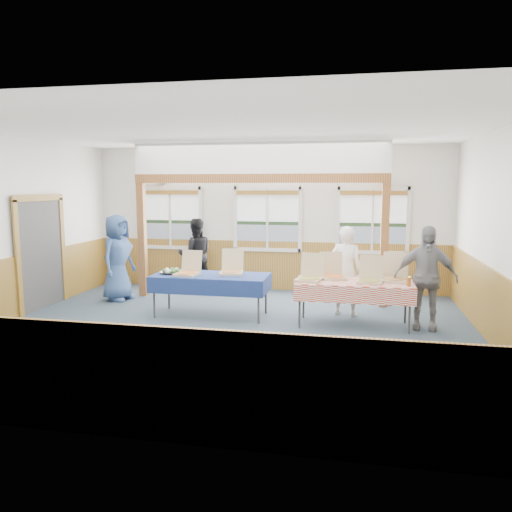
{
  "coord_description": "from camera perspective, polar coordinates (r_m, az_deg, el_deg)",
  "views": [
    {
      "loc": [
        1.93,
        -7.56,
        2.35
      ],
      "look_at": [
        0.23,
        1.0,
        1.11
      ],
      "focal_mm": 35.0,
      "sensor_mm": 36.0,
      "label": 1
    }
  ],
  "objects": [
    {
      "name": "woman_black",
      "position": [
        11.26,
        -6.92,
        0.16
      ],
      "size": [
        0.98,
        0.89,
        1.63
      ],
      "primitive_type": "imported",
      "rotation": [
        0.0,
        0.0,
        3.58
      ],
      "color": "black",
      "rests_on": "floor"
    },
    {
      "name": "wainscot_left",
      "position": [
        9.76,
        -26.29,
        -3.4
      ],
      "size": [
        0.05,
        6.98,
        1.1
      ],
      "primitive_type": "cube",
      "color": "brown",
      "rests_on": "floor"
    },
    {
      "name": "drink_glass",
      "position": [
        8.31,
        17.04,
        -2.82
      ],
      "size": [
        0.07,
        0.07,
        0.15
      ],
      "primitive_type": "cylinder",
      "color": "#A4571B",
      "rests_on": "table_right"
    },
    {
      "name": "floor",
      "position": [
        8.15,
        -2.97,
        -8.7
      ],
      "size": [
        8.0,
        8.0,
        0.0
      ],
      "primitive_type": "plane",
      "color": "#2A3944",
      "rests_on": "ground"
    },
    {
      "name": "woman_white",
      "position": [
        9.18,
        10.23,
        -1.68
      ],
      "size": [
        0.66,
        0.5,
        1.63
      ],
      "primitive_type": "imported",
      "rotation": [
        0.0,
        0.0,
        2.93
      ],
      "color": "white",
      "rests_on": "floor"
    },
    {
      "name": "pizza_box_f",
      "position": [
        8.68,
        15.52,
        -2.35
      ],
      "size": [
        0.5,
        0.58,
        0.46
      ],
      "rotation": [
        0.0,
        0.0,
        -0.16
      ],
      "color": "tan",
      "rests_on": "table_right"
    },
    {
      "name": "window_left",
      "position": [
        11.82,
        -9.76,
        4.7
      ],
      "size": [
        1.56,
        0.1,
        1.46
      ],
      "color": "silver",
      "rests_on": "wall_back"
    },
    {
      "name": "cross_beam",
      "position": [
        10.05,
        0.18,
        8.87
      ],
      "size": [
        5.15,
        0.18,
        0.18
      ],
      "primitive_type": "cube",
      "color": "#5C3314",
      "rests_on": "post_left"
    },
    {
      "name": "window_right",
      "position": [
        11.05,
        13.19,
        4.37
      ],
      "size": [
        1.56,
        0.1,
        1.46
      ],
      "color": "silver",
      "rests_on": "wall_back"
    },
    {
      "name": "pizza_box_c",
      "position": [
        8.45,
        6.12,
        -2.39
      ],
      "size": [
        0.49,
        0.56,
        0.45
      ],
      "rotation": [
        0.0,
        0.0,
        -0.17
      ],
      "color": "tan",
      "rests_on": "table_right"
    },
    {
      "name": "wainscot_back",
      "position": [
        11.35,
        1.32,
        -1.06
      ],
      "size": [
        7.98,
        0.05,
        1.1
      ],
      "primitive_type": "cube",
      "color": "brown",
      "rests_on": "floor"
    },
    {
      "name": "table_left",
      "position": [
        9.02,
        -5.19,
        -2.46
      ],
      "size": [
        2.24,
        1.5,
        0.76
      ],
      "rotation": [
        0.0,
        0.0,
        -0.29
      ],
      "color": "#363636",
      "rests_on": "floor"
    },
    {
      "name": "pizza_box_d",
      "position": [
        8.71,
        8.8,
        -2.13
      ],
      "size": [
        0.51,
        0.57,
        0.44
      ],
      "rotation": [
        0.0,
        0.0,
        0.24
      ],
      "color": "tan",
      "rests_on": "table_right"
    },
    {
      "name": "wall_front",
      "position": [
        4.56,
        -13.98,
        -1.65
      ],
      "size": [
        8.0,
        0.0,
        8.0
      ],
      "primitive_type": "plane",
      "rotation": [
        -1.57,
        0.0,
        0.0
      ],
      "color": "silver",
      "rests_on": "floor"
    },
    {
      "name": "wall_left",
      "position": [
        9.64,
        -26.8,
        2.74
      ],
      "size": [
        0.0,
        8.0,
        8.0
      ],
      "primitive_type": "plane",
      "rotation": [
        1.57,
        0.0,
        1.57
      ],
      "color": "silver",
      "rests_on": "floor"
    },
    {
      "name": "wall_right",
      "position": [
        7.88,
        26.44,
        1.75
      ],
      "size": [
        0.0,
        8.0,
        8.0
      ],
      "primitive_type": "plane",
      "rotation": [
        1.57,
        0.0,
        -1.57
      ],
      "color": "silver",
      "rests_on": "floor"
    },
    {
      "name": "post_right",
      "position": [
        9.95,
        14.46,
        1.17
      ],
      "size": [
        0.15,
        0.15,
        2.4
      ],
      "primitive_type": "cube",
      "color": "#5C3314",
      "rests_on": "floor"
    },
    {
      "name": "post_left",
      "position": [
        10.87,
        -12.87,
        1.79
      ],
      "size": [
        0.15,
        0.15,
        2.4
      ],
      "primitive_type": "cube",
      "color": "#5C3314",
      "rests_on": "floor"
    },
    {
      "name": "pizza_box_b",
      "position": [
        9.07,
        -2.82,
        -1.63
      ],
      "size": [
        0.45,
        0.53,
        0.44
      ],
      "rotation": [
        0.0,
        0.0,
        0.12
      ],
      "color": "tan",
      "rests_on": "table_left"
    },
    {
      "name": "veggie_tray",
      "position": [
        9.25,
        -9.67,
        -1.77
      ],
      "size": [
        0.42,
        0.42,
        0.09
      ],
      "color": "black",
      "rests_on": "table_left"
    },
    {
      "name": "wainscot_front",
      "position": [
        4.87,
        -13.42,
        -13.88
      ],
      "size": [
        7.98,
        0.05,
        1.1
      ],
      "primitive_type": "cube",
      "color": "brown",
      "rests_on": "floor"
    },
    {
      "name": "wainscot_right",
      "position": [
        8.04,
        25.8,
        -5.7
      ],
      "size": [
        0.05,
        6.98,
        1.1
      ],
      "primitive_type": "cube",
      "color": "brown",
      "rests_on": "floor"
    },
    {
      "name": "ceiling",
      "position": [
        7.85,
        -3.15,
        14.27
      ],
      "size": [
        8.0,
        8.0,
        0.0
      ],
      "primitive_type": "plane",
      "rotation": [
        3.14,
        0.0,
        0.0
      ],
      "color": "white",
      "rests_on": "wall_back"
    },
    {
      "name": "man_blue",
      "position": [
        10.61,
        -15.52,
        -0.18
      ],
      "size": [
        0.71,
        0.95,
        1.76
      ],
      "primitive_type": "imported",
      "rotation": [
        0.0,
        0.0,
        1.39
      ],
      "color": "#334F81",
      "rests_on": "floor"
    },
    {
      "name": "cased_opening",
      "position": [
        10.39,
        -23.39,
        0.21
      ],
      "size": [
        0.06,
        1.3,
        2.1
      ],
      "primitive_type": "cube",
      "color": "#363636",
      "rests_on": "wall_left"
    },
    {
      "name": "wall_back",
      "position": [
        11.25,
        1.36,
        4.24
      ],
      "size": [
        8.0,
        0.0,
        8.0
      ],
      "primitive_type": "plane",
      "rotation": [
        1.57,
        0.0,
        0.0
      ],
      "color": "silver",
      "rests_on": "floor"
    },
    {
      "name": "table_right",
      "position": [
        8.53,
        11.15,
        -3.22
      ],
      "size": [
        2.1,
        1.44,
        0.76
      ],
      "rotation": [
        0.0,
        0.0,
        -0.31
      ],
      "color": "#363636",
      "rests_on": "floor"
    },
    {
      "name": "pizza_box_a",
      "position": [
        9.02,
        -7.81,
        -1.76
      ],
      "size": [
        0.43,
        0.5,
        0.42
      ],
      "rotation": [
        0.0,
        0.0,
        -0.09
      ],
      "color": "tan",
      "rests_on": "table_left"
    },
    {
      "name": "person_grey",
      "position": [
        8.63,
        18.8,
        -2.35
      ],
      "size": [
        1.04,
        0.53,
        1.71
      ],
      "primitive_type": "imported",
      "rotation": [
        0.0,
        0.0,
        -0.12
      ],
      "color": "gray",
      "rests_on": "floor"
    },
    {
      "name": "window_mid",
      "position": [
        11.21,
        1.32,
        4.63
      ],
      "size": [
        1.56,
        0.1,
        1.46
      ],
      "color": "silver",
      "rests_on": "wall_back"
    },
    {
      "name": "pizza_box_e",
      "position": [
        8.44,
        12.9,
        -2.56
      ],
      "size": [
        0.45,
        0.53,
        0.43
      ],
      "rotation": [
        0.0,
        0.0,
        -0.12
      ],
      "color": "tan",
      "rests_on": "table_right"
    }
  ]
}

